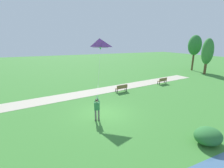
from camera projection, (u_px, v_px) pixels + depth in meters
ground_plane at (104, 113)px, 13.80m from camera, size 120.00×120.00×0.00m
walkway_path at (100, 91)px, 19.96m from camera, size 6.20×32.06×0.02m
person_kite_flyer at (97, 107)px, 12.35m from camera, size 0.63×0.51×1.83m
flying_kite at (100, 44)px, 14.49m from camera, size 3.42×2.05×4.35m
park_bench_near_walkway at (122, 88)px, 19.48m from camera, size 0.62×1.54×0.88m
park_bench_far_walkway at (162, 80)px, 23.04m from camera, size 0.62×1.54×0.88m
tree_lakeside_near at (195, 45)px, 32.65m from camera, size 2.50×2.55×7.03m
tree_treeline_right at (207, 52)px, 29.14m from camera, size 2.00×1.90×6.37m
lakeside_shrub at (208, 136)px, 9.64m from camera, size 1.44×1.70×0.98m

